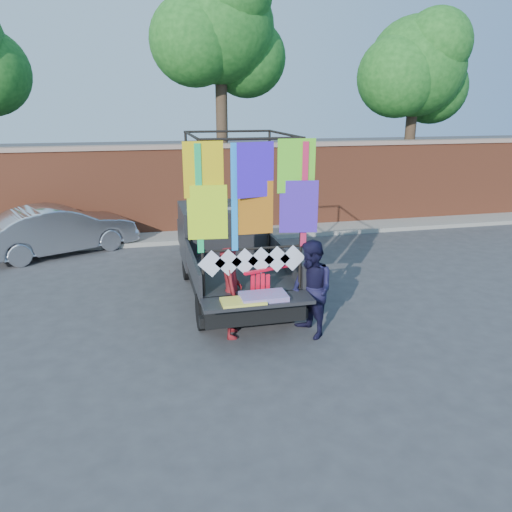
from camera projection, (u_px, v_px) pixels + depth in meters
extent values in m
plane|color=#38383A|center=(246.00, 331.00, 8.56)|extent=(90.00, 90.00, 0.00)
cube|color=brown|center=(196.00, 191.00, 14.71)|extent=(30.00, 0.35, 2.50)
cube|color=gray|center=(195.00, 146.00, 14.32)|extent=(30.00, 0.45, 0.12)
cube|color=gray|center=(201.00, 236.00, 14.41)|extent=(30.00, 1.20, 0.12)
cylinder|color=#38281C|center=(222.00, 137.00, 15.60)|extent=(0.36, 0.36, 5.46)
sphere|color=#164F17|center=(220.00, 28.00, 14.68)|extent=(3.20, 3.20, 3.20)
sphere|color=#164F17|center=(247.00, 58.00, 15.48)|extent=(2.40, 2.40, 2.40)
sphere|color=#164F17|center=(194.00, 40.00, 14.34)|extent=(2.60, 2.60, 2.60)
cylinder|color=#38281C|center=(409.00, 147.00, 17.15)|extent=(0.36, 0.36, 4.55)
sphere|color=#164F17|center=(416.00, 67.00, 16.38)|extent=(3.20, 3.20, 3.20)
sphere|color=#164F17|center=(432.00, 88.00, 17.14)|extent=(2.40, 2.40, 2.40)
sphere|color=#164F17|center=(398.00, 76.00, 16.03)|extent=(2.60, 2.60, 2.60)
sphere|color=#164F17|center=(437.00, 44.00, 15.70)|extent=(2.20, 2.20, 2.20)
cylinder|color=black|center=(188.00, 265.00, 10.99)|extent=(0.21, 0.64, 0.64)
cylinder|color=black|center=(203.00, 312.00, 8.54)|extent=(0.21, 0.64, 0.64)
cylinder|color=black|center=(255.00, 260.00, 11.32)|extent=(0.21, 0.64, 0.64)
cylinder|color=black|center=(288.00, 304.00, 8.87)|extent=(0.21, 0.64, 0.64)
cube|color=black|center=(233.00, 275.00, 9.84)|extent=(1.65, 4.08, 0.29)
cube|color=black|center=(240.00, 274.00, 9.08)|extent=(1.75, 2.24, 0.10)
cube|color=black|center=(193.00, 267.00, 8.83)|extent=(0.06, 2.24, 0.44)
cube|color=black|center=(286.00, 260.00, 9.20)|extent=(0.06, 2.24, 0.44)
cube|color=black|center=(229.00, 247.00, 10.04)|extent=(1.75, 0.06, 0.44)
cube|color=black|center=(222.00, 233.00, 10.90)|extent=(1.75, 1.56, 1.22)
cube|color=#8C9EAD|center=(225.00, 220.00, 10.38)|extent=(1.56, 0.06, 0.53)
cube|color=#8C9EAD|center=(216.00, 217.00, 11.52)|extent=(1.56, 0.10, 0.68)
cube|color=black|center=(215.00, 232.00, 11.97)|extent=(1.70, 0.87, 0.53)
cube|color=black|center=(257.00, 301.00, 7.80)|extent=(1.75, 0.53, 0.06)
cube|color=black|center=(254.00, 317.00, 8.12)|extent=(1.80, 0.15, 0.17)
cylinder|color=black|center=(201.00, 221.00, 7.58)|extent=(0.05, 0.05, 2.43)
cylinder|color=black|center=(188.00, 198.00, 9.48)|extent=(0.05, 0.05, 2.43)
cylinder|color=black|center=(301.00, 216.00, 7.93)|extent=(0.05, 0.05, 2.43)
cylinder|color=black|center=(269.00, 194.00, 9.83)|extent=(0.05, 0.05, 2.43)
cylinder|color=black|center=(252.00, 139.00, 7.40)|extent=(1.65, 0.04, 0.04)
cylinder|color=black|center=(228.00, 131.00, 9.30)|extent=(1.65, 0.04, 0.04)
cylinder|color=black|center=(191.00, 135.00, 8.17)|extent=(0.04, 2.09, 0.04)
cylinder|color=black|center=(285.00, 134.00, 8.52)|extent=(0.04, 2.09, 0.04)
cylinder|color=black|center=(253.00, 249.00, 7.90)|extent=(1.65, 0.04, 0.04)
cube|color=yellow|center=(205.00, 170.00, 7.35)|extent=(0.60, 0.01, 0.83)
cube|color=#401BF8|center=(253.00, 169.00, 7.47)|extent=(0.60, 0.01, 0.83)
cube|color=#62DF27|center=(299.00, 167.00, 7.67)|extent=(0.60, 0.01, 0.83)
cube|color=#C2F519|center=(206.00, 213.00, 7.50)|extent=(0.60, 0.01, 0.83)
cube|color=#BD6916|center=(253.00, 210.00, 7.69)|extent=(0.60, 0.01, 0.83)
cube|color=#4524B5|center=(299.00, 208.00, 7.82)|extent=(0.60, 0.01, 0.83)
cube|color=#17BD60|center=(199.00, 200.00, 7.44)|extent=(0.10, 0.01, 1.65)
cube|color=#D8244E|center=(304.00, 195.00, 7.80)|extent=(0.10, 0.01, 1.65)
cube|color=#1C94FF|center=(234.00, 198.00, 7.55)|extent=(0.10, 0.01, 1.65)
cube|color=silver|center=(212.00, 264.00, 7.78)|extent=(0.44, 0.01, 0.44)
cube|color=silver|center=(228.00, 263.00, 7.84)|extent=(0.44, 0.01, 0.44)
cube|color=silver|center=(245.00, 261.00, 7.90)|extent=(0.44, 0.01, 0.44)
cube|color=silver|center=(261.00, 260.00, 7.96)|extent=(0.44, 0.01, 0.44)
cube|color=silver|center=(277.00, 259.00, 8.01)|extent=(0.44, 0.01, 0.44)
cube|color=silver|center=(293.00, 258.00, 8.07)|extent=(0.44, 0.01, 0.44)
cube|color=#E43276|center=(264.00, 296.00, 7.81)|extent=(0.73, 0.44, 0.08)
cube|color=#EBE64A|center=(243.00, 301.00, 7.67)|extent=(0.68, 0.39, 0.04)
imported|color=#B5B6BC|center=(60.00, 230.00, 12.81)|extent=(4.01, 2.79, 1.25)
imported|color=maroon|center=(231.00, 292.00, 8.19)|extent=(0.43, 0.60, 1.54)
imported|color=black|center=(311.00, 290.00, 8.16)|extent=(0.78, 0.92, 1.64)
cube|color=#FC0D28|center=(271.00, 269.00, 8.06)|extent=(0.97, 0.36, 0.04)
cube|color=#FC0D28|center=(253.00, 289.00, 8.07)|extent=(0.06, 0.02, 0.58)
cube|color=#FC0D28|center=(258.00, 290.00, 8.09)|extent=(0.06, 0.02, 0.58)
cube|color=#FC0D28|center=(263.00, 290.00, 8.11)|extent=(0.06, 0.02, 0.58)
cube|color=#FC0D28|center=(268.00, 291.00, 8.14)|extent=(0.06, 0.02, 0.58)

